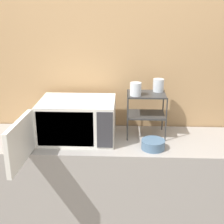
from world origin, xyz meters
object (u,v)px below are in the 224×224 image
dish_rack (146,105)px  glass_back_right (158,85)px  glass_front_left (136,89)px  bowl (153,145)px  microwave (75,120)px

dish_rack → glass_back_right: size_ratio=3.48×
dish_rack → glass_front_left: glass_front_left is taller
glass_front_left → bowl: size_ratio=0.58×
glass_front_left → glass_back_right: same height
dish_rack → bowl: dish_rack is taller
bowl → glass_front_left: bearing=124.4°
glass_back_right → bowl: glass_back_right is taller
microwave → glass_front_left: glass_front_left is taller
microwave → glass_back_right: bearing=14.6°
microwave → glass_front_left: bearing=5.4°
microwave → bowl: size_ratio=4.99×
dish_rack → glass_back_right: glass_back_right is taller
microwave → glass_back_right: size_ratio=8.57×
glass_back_right → bowl: (-0.05, -0.30, -0.35)m
glass_front_left → glass_back_right: (0.17, 0.12, 0.00)m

